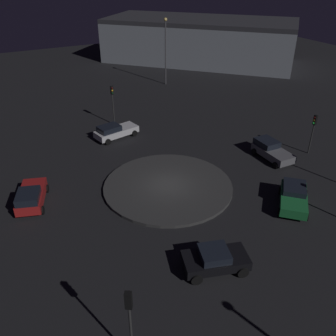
{
  "coord_description": "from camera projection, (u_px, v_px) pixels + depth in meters",
  "views": [
    {
      "loc": [
        -21.53,
        11.41,
        16.03
      ],
      "look_at": [
        0.0,
        0.0,
        1.8
      ],
      "focal_mm": 38.42,
      "sensor_mm": 36.0,
      "label": 1
    }
  ],
  "objects": [
    {
      "name": "car_green",
      "position": [
        294.0,
        197.0,
        26.65
      ],
      "size": [
        4.21,
        4.17,
        1.4
      ],
      "rotation": [
        0.0,
        0.0,
        2.37
      ],
      "color": "#1E7238",
      "rests_on": "ground_plane"
    },
    {
      "name": "car_white",
      "position": [
        115.0,
        131.0,
        36.77
      ],
      "size": [
        2.73,
        4.71,
        1.49
      ],
      "rotation": [
        0.0,
        0.0,
        -1.37
      ],
      "color": "white",
      "rests_on": "ground_plane"
    },
    {
      "name": "traffic_light_east",
      "position": [
        113.0,
        98.0,
        38.52
      ],
      "size": [
        0.36,
        0.31,
        4.4
      ],
      "rotation": [
        0.0,
        0.0,
        3.09
      ],
      "color": "#2D2D2D",
      "rests_on": "ground_plane"
    },
    {
      "name": "car_red",
      "position": [
        31.0,
        196.0,
        26.59
      ],
      "size": [
        4.34,
        2.97,
        1.59
      ],
      "rotation": [
        0.0,
        0.0,
        -0.32
      ],
      "color": "red",
      "rests_on": "ground_plane"
    },
    {
      "name": "traffic_light_northwest",
      "position": [
        130.0,
        314.0,
        15.02
      ],
      "size": [
        0.4,
        0.37,
        4.49
      ],
      "rotation": [
        0.0,
        0.0,
        -0.6
      ],
      "color": "#2D2D2D",
      "rests_on": "ground_plane"
    },
    {
      "name": "roundabout_island",
      "position": [
        168.0,
        186.0,
        29.07
      ],
      "size": [
        10.4,
        10.4,
        0.24
      ],
      "primitive_type": "cylinder",
      "color": "#383838",
      "rests_on": "ground_plane"
    },
    {
      "name": "ground_plane",
      "position": [
        168.0,
        187.0,
        29.13
      ],
      "size": [
        115.16,
        115.16,
        0.0
      ],
      "primitive_type": "plane",
      "color": "black"
    },
    {
      "name": "car_black",
      "position": [
        215.0,
        259.0,
        21.12
      ],
      "size": [
        2.99,
        4.22,
        1.44
      ],
      "rotation": [
        0.0,
        0.0,
        1.28
      ],
      "color": "black",
      "rests_on": "ground_plane"
    },
    {
      "name": "store_building",
      "position": [
        199.0,
        40.0,
        63.27
      ],
      "size": [
        32.55,
        32.03,
        7.19
      ],
      "rotation": [
        0.0,
        0.0,
        7.05
      ],
      "color": "#8C939E",
      "rests_on": "ground_plane"
    },
    {
      "name": "traffic_light_south",
      "position": [
        314.0,
        127.0,
        32.82
      ],
      "size": [
        0.31,
        0.37,
        3.85
      ],
      "rotation": [
        0.0,
        0.0,
        1.5
      ],
      "color": "#2D2D2D",
      "rests_on": "ground_plane"
    },
    {
      "name": "streetlamp_southeast",
      "position": [
        166.0,
        44.0,
        50.21
      ],
      "size": [
        0.48,
        0.48,
        9.16
      ],
      "color": "#4C4C51",
      "rests_on": "ground_plane"
    },
    {
      "name": "car_grey",
      "position": [
        271.0,
        150.0,
        33.04
      ],
      "size": [
        4.09,
        2.14,
        1.52
      ],
      "rotation": [
        0.0,
        0.0,
        3.12
      ],
      "color": "slate",
      "rests_on": "ground_plane"
    }
  ]
}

